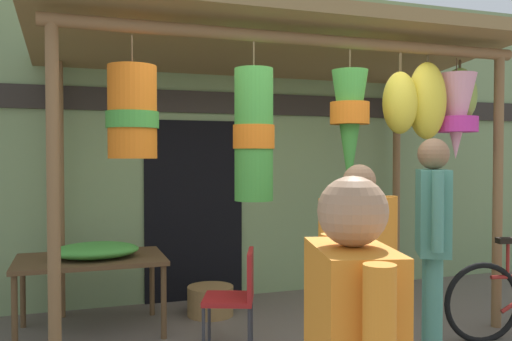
# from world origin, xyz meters

# --- Properties ---
(shop_facade) EXTENTS (10.83, 0.29, 3.56)m
(shop_facade) POSITION_xyz_m (-0.00, 2.21, 1.78)
(shop_facade) COLOR #7A9360
(shop_facade) RESTS_ON ground_plane
(market_stall_canopy) EXTENTS (4.39, 2.16, 2.83)m
(market_stall_canopy) POSITION_xyz_m (0.31, 0.80, 2.37)
(market_stall_canopy) COLOR brown
(market_stall_canopy) RESTS_ON ground_plane
(display_table) EXTENTS (1.30, 0.84, 0.69)m
(display_table) POSITION_xyz_m (-1.47, 1.28, 0.62)
(display_table) COLOR brown
(display_table) RESTS_ON ground_plane
(flower_heap_on_table) EXTENTS (0.76, 0.53, 0.14)m
(flower_heap_on_table) POSITION_xyz_m (-1.42, 1.22, 0.76)
(flower_heap_on_table) COLOR green
(flower_heap_on_table) RESTS_ON display_table
(folding_chair) EXTENTS (0.52, 0.52, 0.84)m
(folding_chair) POSITION_xyz_m (-0.35, 0.39, 0.50)
(folding_chair) COLOR #AD1E1E
(folding_chair) RESTS_ON ground_plane
(wicker_basket_by_table) EXTENTS (0.47, 0.47, 0.29)m
(wicker_basket_by_table) POSITION_xyz_m (-0.32, 1.46, 0.15)
(wicker_basket_by_table) COLOR olive
(wicker_basket_by_table) RESTS_ON ground_plane
(shopper_by_bananas) EXTENTS (0.59, 0.26, 1.56)m
(shopper_by_bananas) POSITION_xyz_m (0.12, -0.73, 0.91)
(shopper_by_bananas) COLOR silver
(shopper_by_bananas) RESTS_ON ground_plane
(passerby_at_right) EXTENTS (0.39, 0.53, 1.74)m
(passerby_at_right) POSITION_xyz_m (0.96, -0.37, 1.04)
(passerby_at_right) COLOR #4C8E7A
(passerby_at_right) RESTS_ON ground_plane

